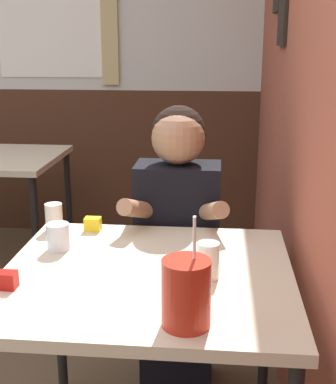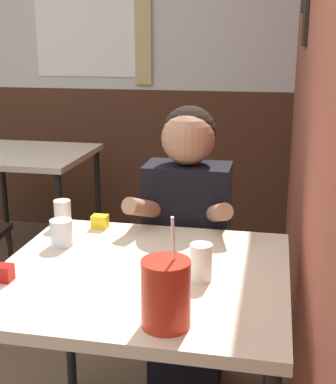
% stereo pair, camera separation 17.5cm
% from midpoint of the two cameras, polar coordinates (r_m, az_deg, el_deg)
% --- Properties ---
extents(brick_wall_right, '(0.08, 4.68, 2.70)m').
position_cam_midpoint_polar(brick_wall_right, '(2.56, 17.09, 12.87)').
color(brick_wall_right, '#9E4C38').
rests_on(brick_wall_right, ground_plane).
extents(back_wall, '(5.53, 0.09, 2.70)m').
position_cam_midpoint_polar(back_wall, '(4.06, -3.97, 14.50)').
color(back_wall, silver).
rests_on(back_wall, ground_plane).
extents(main_table, '(0.91, 0.83, 0.77)m').
position_cam_midpoint_polar(main_table, '(1.71, 0.18, -10.69)').
color(main_table, beige).
rests_on(main_table, ground_plane).
extents(background_table, '(0.80, 0.75, 0.77)m').
position_cam_midpoint_polar(background_table, '(3.52, -13.55, 2.77)').
color(background_table, beige).
rests_on(background_table, ground_plane).
extents(person_seated, '(0.42, 0.41, 1.21)m').
position_cam_midpoint_polar(person_seated, '(2.22, 4.32, -5.57)').
color(person_seated, black).
rests_on(person_seated, ground_plane).
extents(cocktail_pitcher, '(0.12, 0.12, 0.30)m').
position_cam_midpoint_polar(cocktail_pitcher, '(1.34, 3.57, -10.84)').
color(cocktail_pitcher, '#B22819').
rests_on(cocktail_pitcher, main_table).
extents(glass_near_pitcher, '(0.08, 0.08, 0.09)m').
position_cam_midpoint_polar(glass_near_pitcher, '(1.88, -8.70, -4.37)').
color(glass_near_pitcher, silver).
rests_on(glass_near_pitcher, main_table).
extents(glass_center, '(0.07, 0.07, 0.11)m').
position_cam_midpoint_polar(glass_center, '(1.61, 6.69, -7.50)').
color(glass_center, silver).
rests_on(glass_center, main_table).
extents(glass_far_side, '(0.06, 0.06, 0.10)m').
position_cam_midpoint_polar(glass_far_side, '(2.06, -8.82, -2.31)').
color(glass_far_side, silver).
rests_on(glass_far_side, main_table).
extents(condiment_ketchup, '(0.06, 0.04, 0.05)m').
position_cam_midpoint_polar(condiment_ketchup, '(1.65, -14.37, -8.42)').
color(condiment_ketchup, '#B7140F').
rests_on(condiment_ketchup, main_table).
extents(condiment_mustard, '(0.06, 0.04, 0.05)m').
position_cam_midpoint_polar(condiment_mustard, '(2.04, -4.85, -3.20)').
color(condiment_mustard, yellow).
rests_on(condiment_mustard, main_table).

